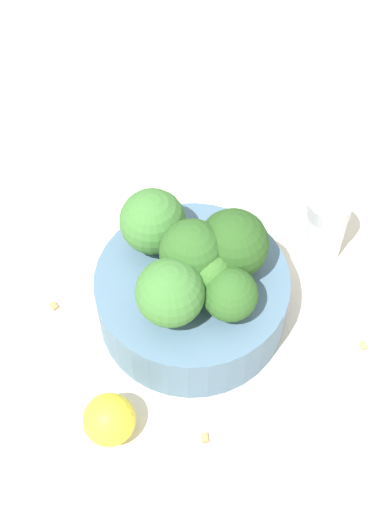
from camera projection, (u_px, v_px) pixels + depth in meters
The scene contains 13 objects.
ground_plane at pixel (192, 313), 0.62m from camera, with size 3.00×3.00×0.00m, color beige.
bowl at pixel (192, 297), 0.60m from camera, with size 0.16×0.16×0.05m, color slate.
broccoli_floret_0 at pixel (191, 247), 0.55m from camera, with size 0.05×0.05×0.06m.
broccoli_floret_1 at pixel (157, 219), 0.58m from camera, with size 0.05×0.05×0.06m.
broccoli_floret_2 at pixel (226, 298), 0.54m from camera, with size 0.04×0.04×0.05m.
broccoli_floret_3 at pixel (233, 245), 0.56m from camera, with size 0.06×0.06×0.06m.
broccoli_floret_4 at pixel (170, 293), 0.53m from camera, with size 0.05×0.05×0.06m.
broccoli_floret_5 at pixel (208, 275), 0.55m from camera, with size 0.04×0.04×0.05m.
pepper_shaker at pixel (325, 227), 0.63m from camera, with size 0.04×0.04×0.07m.
lemon_wedge at pixel (109, 420), 0.54m from camera, with size 0.04×0.04×0.04m, color yellow.
almond_crumb_0 at pixel (364, 345), 0.60m from camera, with size 0.01×0.00×0.01m, color tan.
almond_crumb_1 at pixel (205, 437), 0.55m from camera, with size 0.01×0.01×0.01m, color #AD7F4C.
almond_crumb_2 at pixel (54, 305), 0.62m from camera, with size 0.01×0.01×0.01m, color #AD7F4C.
Camera 1 is at (-0.24, 0.22, 0.54)m, focal length 50.00 mm.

